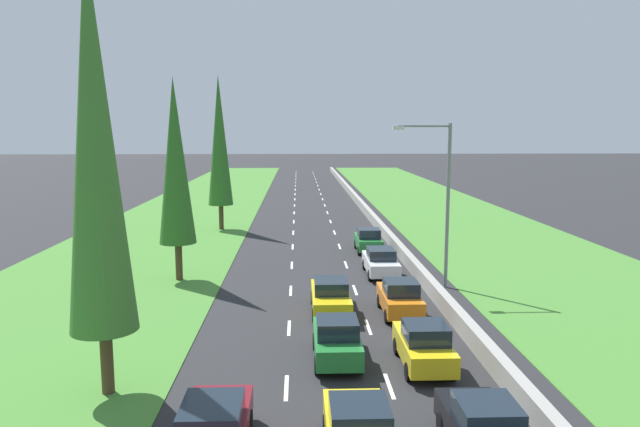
{
  "coord_description": "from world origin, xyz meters",
  "views": [
    {
      "loc": [
        -1.31,
        -3.66,
        8.64
      ],
      "look_at": [
        0.85,
        53.84,
        0.37
      ],
      "focal_mm": 32.7,
      "sensor_mm": 36.0,
      "label": 1
    }
  ],
  "objects": [
    {
      "name": "green_hatchback_centre_lane",
      "position": [
        0.1,
        17.25,
        0.84
      ],
      "size": [
        1.74,
        3.9,
        1.72
      ],
      "color": "#237A33",
      "rests_on": "ground"
    },
    {
      "name": "yellow_hatchback_right_lane",
      "position": [
        3.26,
        16.58,
        0.84
      ],
      "size": [
        1.74,
        3.9,
        1.72
      ],
      "color": "yellow",
      "rests_on": "ground"
    },
    {
      "name": "orange_hatchback_right_lane",
      "position": [
        3.43,
        22.65,
        0.84
      ],
      "size": [
        1.74,
        3.9,
        1.72
      ],
      "color": "orange",
      "rests_on": "ground"
    },
    {
      "name": "ground_plane",
      "position": [
        0.0,
        60.0,
        0.0
      ],
      "size": [
        300.0,
        300.0,
        0.0
      ],
      "primitive_type": "plane",
      "color": "#28282B",
      "rests_on": "ground"
    },
    {
      "name": "yellow_sedan_centre_lane",
      "position": [
        0.2,
        23.19,
        0.81
      ],
      "size": [
        1.82,
        4.5,
        1.64
      ],
      "color": "yellow",
      "rests_on": "ground"
    },
    {
      "name": "lane_markings",
      "position": [
        0.0,
        60.0,
        0.01
      ],
      "size": [
        3.64,
        116.0,
        0.01
      ],
      "color": "white",
      "rests_on": "ground"
    },
    {
      "name": "median_barrier",
      "position": [
        5.7,
        60.0,
        0.42
      ],
      "size": [
        0.44,
        120.0,
        0.85
      ],
      "primitive_type": "cube",
      "color": "#9E9B93",
      "rests_on": "ground"
    },
    {
      "name": "poplar_tree_nearest",
      "position": [
        -7.62,
        14.8,
        8.3
      ],
      "size": [
        2.16,
        2.16,
        14.48
      ],
      "color": "#4C3823",
      "rests_on": "ground"
    },
    {
      "name": "poplar_tree_second",
      "position": [
        -8.24,
        29.54,
        6.85
      ],
      "size": [
        2.09,
        2.09,
        11.6
      ],
      "color": "#4C3823",
      "rests_on": "ground"
    },
    {
      "name": "street_light_mast",
      "position": [
        6.47,
        27.43,
        5.23
      ],
      "size": [
        3.2,
        0.28,
        9.0
      ],
      "color": "gray",
      "rests_on": "ground"
    },
    {
      "name": "green_hatchback_right_lane",
      "position": [
        3.67,
        37.01,
        0.84
      ],
      "size": [
        1.74,
        3.9,
        1.72
      ],
      "color": "#237A33",
      "rests_on": "ground"
    },
    {
      "name": "poplar_tree_third",
      "position": [
        -8.05,
        46.89,
        7.7
      ],
      "size": [
        2.13,
        2.13,
        13.29
      ],
      "color": "#4C3823",
      "rests_on": "ground"
    },
    {
      "name": "grass_verge_right",
      "position": [
        14.35,
        60.0,
        0.02
      ],
      "size": [
        14.0,
        140.0,
        0.04
      ],
      "primitive_type": "cube",
      "color": "#478433",
      "rests_on": "ground"
    },
    {
      "name": "grass_verge_left",
      "position": [
        -12.65,
        60.0,
        0.02
      ],
      "size": [
        14.0,
        140.0,
        0.04
      ],
      "primitive_type": "cube",
      "color": "#478433",
      "rests_on": "ground"
    },
    {
      "name": "white_sedan_right_lane",
      "position": [
        3.61,
        30.33,
        0.81
      ],
      "size": [
        1.82,
        4.5,
        1.64
      ],
      "color": "white",
      "rests_on": "ground"
    }
  ]
}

